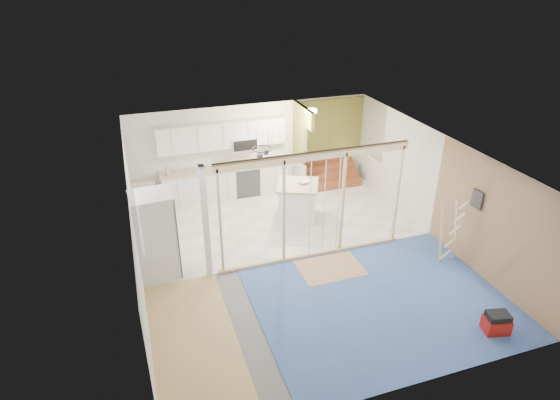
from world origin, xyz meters
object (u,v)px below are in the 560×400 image
object	(u,v)px
fridge	(156,235)
ladder	(449,232)
toolbox	(497,323)
island	(297,202)

from	to	relation	value
fridge	ladder	xyz separation A→B (m)	(6.14, -1.66, -0.14)
fridge	toolbox	bearing A→B (deg)	-39.08
island	ladder	xyz separation A→B (m)	(2.44, -3.01, 0.32)
fridge	island	world-z (taller)	fridge
fridge	island	xyz separation A→B (m)	(3.71, 1.34, -0.46)
island	ladder	size ratio (longest dim) A/B	0.85
island	fridge	bearing A→B (deg)	-136.16
fridge	ladder	world-z (taller)	fridge
toolbox	ladder	size ratio (longest dim) A/B	0.32
toolbox	ladder	world-z (taller)	ladder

